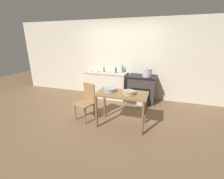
# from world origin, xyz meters

# --- Properties ---
(ground_plane) EXTENTS (14.00, 14.00, 0.00)m
(ground_plane) POSITION_xyz_m (0.00, 0.00, 0.00)
(ground_plane) COLOR brown
(wall_back) EXTENTS (8.00, 0.07, 2.55)m
(wall_back) POSITION_xyz_m (0.00, 1.58, 1.27)
(wall_back) COLOR beige
(wall_back) RESTS_ON ground_plane
(counter_cabinet) EXTENTS (1.37, 0.57, 0.87)m
(counter_cabinet) POSITION_xyz_m (-0.47, 1.28, 0.44)
(counter_cabinet) COLOR beige
(counter_cabinet) RESTS_ON ground_plane
(stove) EXTENTS (0.86, 0.65, 0.85)m
(stove) POSITION_xyz_m (0.74, 1.24, 0.43)
(stove) COLOR #38332D
(stove) RESTS_ON ground_plane
(work_table) EXTENTS (1.11, 0.60, 0.79)m
(work_table) POSITION_xyz_m (0.50, -0.38, 0.66)
(work_table) COLOR olive
(work_table) RESTS_ON ground_plane
(chair) EXTENTS (0.51, 0.51, 0.90)m
(chair) POSITION_xyz_m (-0.41, -0.32, 0.47)
(chair) COLOR #997047
(chair) RESTS_ON ground_plane
(flour_sack) EXTENTS (0.27, 0.19, 0.36)m
(flour_sack) POSITION_xyz_m (0.82, 0.76, 0.18)
(flour_sack) COLOR beige
(flour_sack) RESTS_ON ground_plane
(stock_pot) EXTENTS (0.28, 0.28, 0.27)m
(stock_pot) POSITION_xyz_m (0.87, 1.16, 0.97)
(stock_pot) COLOR #A8A8AD
(stock_pot) RESTS_ON stove
(mixing_bowl_large) EXTENTS (0.28, 0.28, 0.07)m
(mixing_bowl_large) POSITION_xyz_m (0.66, -0.39, 0.83)
(mixing_bowl_large) COLOR tan
(mixing_bowl_large) RESTS_ON work_table
(mixing_bowl_small) EXTENTS (0.27, 0.27, 0.08)m
(mixing_bowl_small) POSITION_xyz_m (0.22, -0.37, 0.84)
(mixing_bowl_small) COLOR #93A8B2
(mixing_bowl_small) RESTS_ON work_table
(bottle_far_left) EXTENTS (0.07, 0.07, 0.20)m
(bottle_far_left) POSITION_xyz_m (-0.15, 1.33, 0.95)
(bottle_far_left) COLOR #3D5675
(bottle_far_left) RESTS_ON counter_cabinet
(bottle_left) EXTENTS (0.07, 0.07, 0.20)m
(bottle_left) POSITION_xyz_m (-0.56, 1.30, 0.95)
(bottle_left) COLOR olive
(bottle_left) RESTS_ON counter_cabinet
(bottle_mid_left) EXTENTS (0.08, 0.08, 0.27)m
(bottle_mid_left) POSITION_xyz_m (0.05, 1.42, 0.98)
(bottle_mid_left) COLOR #517F5B
(bottle_mid_left) RESTS_ON counter_cabinet
(cup_center_left) EXTENTS (0.09, 0.09, 0.09)m
(cup_center_left) POSITION_xyz_m (-0.77, 1.22, 0.92)
(cup_center_left) COLOR silver
(cup_center_left) RESTS_ON counter_cabinet
(cup_center) EXTENTS (0.08, 0.08, 0.08)m
(cup_center) POSITION_xyz_m (-0.99, 1.14, 0.91)
(cup_center) COLOR silver
(cup_center) RESTS_ON counter_cabinet
(cup_center_right) EXTENTS (0.07, 0.07, 0.08)m
(cup_center_right) POSITION_xyz_m (-0.36, 1.22, 0.91)
(cup_center_right) COLOR silver
(cup_center_right) RESTS_ON counter_cabinet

